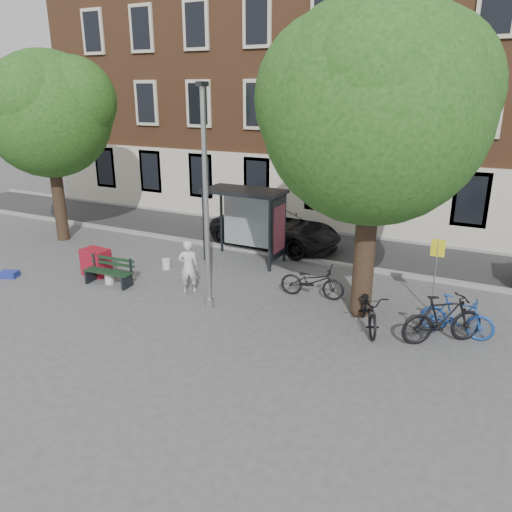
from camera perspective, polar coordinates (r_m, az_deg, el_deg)
The scene contains 22 objects.
ground at distance 14.47m, azimuth -5.36°, elevation -5.72°, with size 90.00×90.00×0.00m, color #4C4C4F.
road at distance 20.34m, azimuth 5.17°, elevation 1.52°, with size 40.00×4.00×0.01m, color #28282B.
curb_near at distance 18.57m, azimuth 2.85°, elevation 0.08°, with size 40.00×0.25×0.12m, color gray.
curb_far at distance 22.12m, azimuth 7.12°, elevation 3.00°, with size 40.00×0.25×0.12m, color gray.
building_row at distance 25.16m, azimuth 11.15°, elevation 20.63°, with size 30.00×8.00×14.00m, color brown.
lamppost at distance 13.57m, azimuth -5.71°, elevation 5.07°, with size 0.28×0.35×6.11m.
tree_right at distance 12.88m, azimuth 13.40°, elevation 16.69°, with size 5.76×5.60×8.20m.
tree_left at distance 21.37m, azimuth -22.96°, elevation 15.22°, with size 5.18×4.86×7.40m.
bus_shelter at distance 17.54m, azimuth -0.08°, elevation 5.32°, with size 2.85×1.45×2.62m.
painter at distance 15.18m, azimuth -7.74°, elevation -1.25°, with size 0.61×0.40×1.66m, color silver.
bench at distance 16.52m, azimuth -16.42°, elevation -1.84°, with size 1.68×0.67×0.84m.
bike_a at distance 14.92m, azimuth 6.45°, elevation -2.88°, with size 0.67×1.93×1.01m, color black.
bike_b at distance 13.50m, azimuth 21.99°, elevation -6.42°, with size 0.51×1.79×1.08m, color #1B4398.
bike_c at distance 13.27m, azimuth 12.74°, elevation -5.92°, with size 0.71×2.03×1.07m, color black.
bike_d at distance 12.99m, azimuth 20.56°, elevation -6.77°, with size 0.59×2.10×1.26m, color black.
car_dark at distance 19.61m, azimuth 2.26°, elevation 3.11°, with size 2.39×5.18×1.44m, color black.
red_stand at distance 17.46m, azimuth -17.81°, elevation -0.67°, with size 0.90×0.60×0.90m, color maroon.
blue_crate at distance 18.46m, azimuth -26.38°, elevation -1.88°, with size 0.55×0.40×0.20m, color navy.
bucket_a at distance 16.65m, azimuth -16.42°, elevation -2.45°, with size 0.28×0.28×0.36m, color silver.
bucket_b at distance 19.00m, azimuth -16.79°, elevation 0.10°, with size 0.28×0.28×0.36m, color white.
bucket_c at distance 17.54m, azimuth -10.21°, elevation -0.90°, with size 0.28×0.28×0.36m, color silver.
notice_sign at distance 14.33m, azimuth 19.95°, elevation -0.29°, with size 0.36×0.04×2.12m.
Camera 1 is at (7.16, -11.10, 5.91)m, focal length 35.00 mm.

